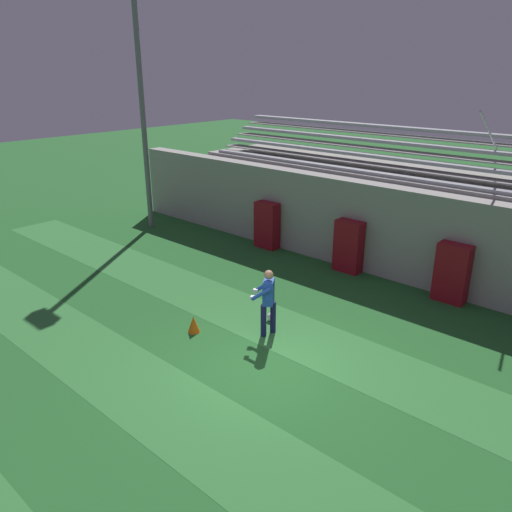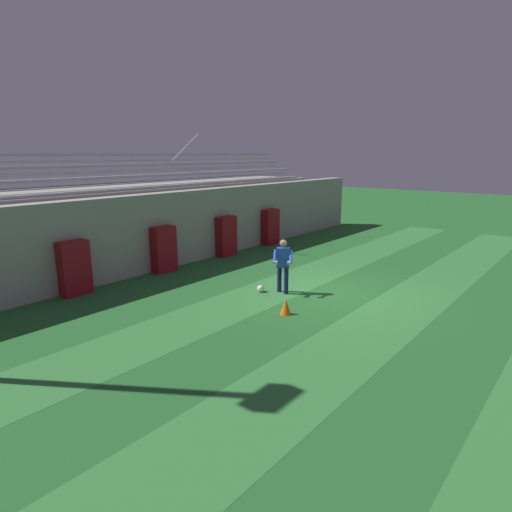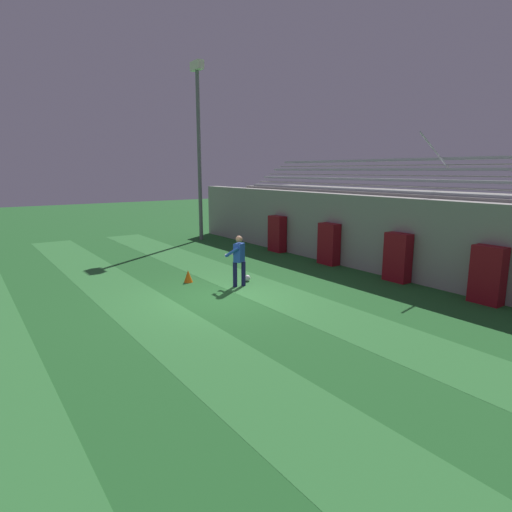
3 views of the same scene
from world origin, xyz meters
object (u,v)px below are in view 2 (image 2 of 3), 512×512
object	(u,v)px
padding_pillar_gate_right	(226,236)
padding_pillar_far_right	(270,227)
padding_pillar_gate_left	(164,249)
goalkeeper	(283,263)
traffic_cone	(286,307)
soccer_ball	(261,289)
padding_pillar_far_left	(74,268)

from	to	relation	value
padding_pillar_gate_right	padding_pillar_far_right	distance (m)	3.02
padding_pillar_gate_right	padding_pillar_gate_left	bearing A→B (deg)	180.00
goalkeeper	traffic_cone	distance (m)	1.95
soccer_ball	padding_pillar_far_right	bearing A→B (deg)	35.20
padding_pillar_far_right	padding_pillar_gate_left	bearing A→B (deg)	180.00
padding_pillar_gate_right	padding_pillar_far_left	size ratio (longest dim) A/B	1.00
padding_pillar_far_left	padding_pillar_far_right	xyz separation A→B (m)	(9.67, 0.00, 0.00)
padding_pillar_gate_left	padding_pillar_far_left	xyz separation A→B (m)	(-3.38, 0.00, 0.00)
padding_pillar_gate_right	goalkeeper	bearing A→B (deg)	-118.09
padding_pillar_gate_left	padding_pillar_gate_right	size ratio (longest dim) A/B	1.00
soccer_ball	padding_pillar_gate_left	bearing A→B (deg)	95.01
soccer_ball	padding_pillar_gate_right	bearing A→B (deg)	55.20
goalkeeper	traffic_cone	bearing A→B (deg)	-141.39
traffic_cone	padding_pillar_far_left	bearing A→B (deg)	114.64
padding_pillar_far_left	soccer_ball	world-z (taller)	padding_pillar_far_left
padding_pillar_far_right	soccer_ball	distance (m)	7.29
padding_pillar_gate_left	goalkeeper	bearing A→B (deg)	-81.23
padding_pillar_gate_left	soccer_ball	world-z (taller)	padding_pillar_gate_left
padding_pillar_far_right	soccer_ball	bearing A→B (deg)	-144.80
padding_pillar_gate_left	padding_pillar_gate_right	world-z (taller)	same
padding_pillar_gate_left	goalkeeper	world-z (taller)	goalkeeper
padding_pillar_far_right	goalkeeper	bearing A→B (deg)	-139.45
traffic_cone	soccer_ball	bearing A→B (deg)	58.51
soccer_ball	traffic_cone	distance (m)	2.00
padding_pillar_gate_left	soccer_ball	size ratio (longest dim) A/B	7.53
goalkeeper	traffic_cone	size ratio (longest dim) A/B	3.98
padding_pillar_gate_right	goalkeeper	world-z (taller)	goalkeeper
padding_pillar_far_right	goalkeeper	size ratio (longest dim) A/B	0.99
goalkeeper	padding_pillar_gate_right	bearing A→B (deg)	61.91
padding_pillar_gate_left	soccer_ball	xyz separation A→B (m)	(0.37, -4.18, -0.72)
goalkeeper	padding_pillar_far_left	bearing A→B (deg)	130.81
padding_pillar_far_right	soccer_ball	xyz separation A→B (m)	(-5.93, -4.18, -0.72)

